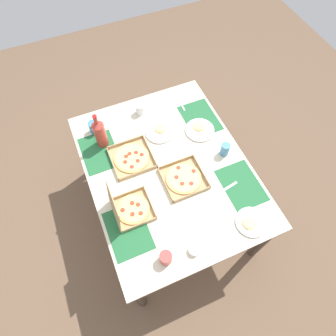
% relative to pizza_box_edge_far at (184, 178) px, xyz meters
% --- Properties ---
extents(ground_plane, '(6.00, 6.00, 0.00)m').
position_rel_pizza_box_edge_far_xyz_m(ground_plane, '(0.13, 0.07, -0.76)').
color(ground_plane, brown).
extents(dining_table, '(1.49, 1.15, 0.75)m').
position_rel_pizza_box_edge_far_xyz_m(dining_table, '(0.13, 0.07, -0.11)').
color(dining_table, '#3F3328').
rests_on(dining_table, ground_plane).
extents(placemat_near_left, '(0.36, 0.26, 0.00)m').
position_rel_pizza_box_edge_far_xyz_m(placemat_near_left, '(-0.21, -0.36, -0.01)').
color(placemat_near_left, '#236638').
rests_on(placemat_near_left, dining_table).
extents(placemat_near_right, '(0.36, 0.26, 0.00)m').
position_rel_pizza_box_edge_far_xyz_m(placemat_near_right, '(0.46, -0.36, -0.01)').
color(placemat_near_right, '#236638').
rests_on(placemat_near_right, dining_table).
extents(placemat_far_left, '(0.36, 0.26, 0.00)m').
position_rel_pizza_box_edge_far_xyz_m(placemat_far_left, '(-0.21, 0.49, -0.01)').
color(placemat_far_left, '#236638').
rests_on(placemat_far_left, dining_table).
extents(placemat_far_right, '(0.36, 0.26, 0.00)m').
position_rel_pizza_box_edge_far_xyz_m(placemat_far_right, '(0.46, 0.49, -0.01)').
color(placemat_far_right, '#236638').
rests_on(placemat_far_right, dining_table).
extents(pizza_box_edge_far, '(0.29, 0.29, 0.04)m').
position_rel_pizza_box_edge_far_xyz_m(pizza_box_edge_far, '(0.00, 0.00, 0.00)').
color(pizza_box_edge_far, tan).
rests_on(pizza_box_edge_far, dining_table).
extents(pizza_box_center, '(0.30, 0.30, 0.04)m').
position_rel_pizza_box_edge_far_xyz_m(pizza_box_center, '(0.31, 0.29, -0.00)').
color(pizza_box_center, tan).
rests_on(pizza_box_center, dining_table).
extents(pizza_box_corner_right, '(0.25, 0.26, 0.29)m').
position_rel_pizza_box_edge_far_xyz_m(pizza_box_corner_right, '(-0.08, 0.44, 0.03)').
color(pizza_box_corner_right, tan).
rests_on(pizza_box_corner_right, dining_table).
extents(plate_far_left, '(0.23, 0.23, 0.03)m').
position_rel_pizza_box_edge_far_xyz_m(plate_far_left, '(0.35, -0.30, -0.00)').
color(plate_far_left, white).
rests_on(plate_far_left, dining_table).
extents(plate_far_right, '(0.22, 0.22, 0.03)m').
position_rel_pizza_box_edge_far_xyz_m(plate_far_right, '(0.46, 0.00, -0.00)').
color(plate_far_right, white).
rests_on(plate_far_right, dining_table).
extents(plate_near_right, '(0.21, 0.21, 0.03)m').
position_rel_pizza_box_edge_far_xyz_m(plate_near_right, '(-0.47, -0.28, -0.00)').
color(plate_near_right, white).
rests_on(plate_near_right, dining_table).
extents(soda_bottle, '(0.09, 0.09, 0.32)m').
position_rel_pizza_box_edge_far_xyz_m(soda_bottle, '(0.53, 0.44, 0.12)').
color(soda_bottle, '#B2382D').
rests_on(soda_bottle, dining_table).
extents(cup_spare, '(0.07, 0.07, 0.09)m').
position_rel_pizza_box_edge_far_xyz_m(cup_spare, '(0.71, 0.07, 0.03)').
color(cup_spare, silver).
rests_on(cup_spare, dining_table).
extents(cup_dark, '(0.07, 0.07, 0.10)m').
position_rel_pizza_box_edge_far_xyz_m(cup_dark, '(0.67, 0.47, 0.04)').
color(cup_dark, teal).
rests_on(cup_dark, dining_table).
extents(cup_clear_right, '(0.08, 0.08, 0.09)m').
position_rel_pizza_box_edge_far_xyz_m(cup_clear_right, '(-0.47, 0.34, 0.03)').
color(cup_clear_right, '#BF4742').
rests_on(cup_clear_right, dining_table).
extents(cup_red, '(0.07, 0.07, 0.11)m').
position_rel_pizza_box_edge_far_xyz_m(cup_red, '(0.08, -0.37, 0.04)').
color(cup_red, teal).
rests_on(cup_red, dining_table).
extents(condiment_bowl, '(0.07, 0.07, 0.04)m').
position_rel_pizza_box_edge_far_xyz_m(condiment_bowl, '(-0.50, 0.15, 0.01)').
color(condiment_bowl, white).
rests_on(condiment_bowl, dining_table).
extents(fork_by_far_right, '(0.19, 0.02, 0.00)m').
position_rel_pizza_box_edge_far_xyz_m(fork_by_far_right, '(0.68, -0.28, -0.01)').
color(fork_by_far_right, '#B7B7BC').
rests_on(fork_by_far_right, dining_table).
extents(knife_by_near_left, '(0.05, 0.21, 0.00)m').
position_rel_pizza_box_edge_far_xyz_m(knife_by_near_left, '(-0.19, -0.24, -0.01)').
color(knife_by_near_left, '#B7B7BC').
rests_on(knife_by_near_left, dining_table).
extents(knife_by_far_left, '(0.08, 0.21, 0.00)m').
position_rel_pizza_box_edge_far_xyz_m(knife_by_far_left, '(-0.35, 0.01, -0.01)').
color(knife_by_far_left, '#B7B7BC').
rests_on(knife_by_far_left, dining_table).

